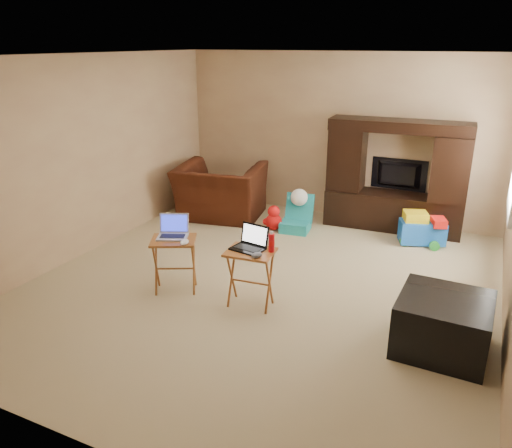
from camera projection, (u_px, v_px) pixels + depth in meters
The scene contains 19 objects.
floor at pixel (263, 284), 5.76m from camera, with size 5.50×5.50×0.00m, color #C9BA8B.
ceiling at pixel (265, 55), 4.89m from camera, with size 5.50×5.50×0.00m, color silver.
wall_back at pixel (338, 137), 7.66m from camera, with size 5.00×5.00×0.00m, color tan.
wall_front at pixel (75, 286), 2.99m from camera, with size 5.00×5.00×0.00m, color tan.
wall_left at pixel (85, 157), 6.33m from camera, with size 5.50×5.50×0.00m, color tan.
entertainment_center at pixel (396, 176), 7.19m from camera, with size 1.96×0.49×1.60m, color black.
television at pixel (398, 175), 7.37m from camera, with size 0.81×0.11×0.47m, color black.
recliner at pixel (221, 192), 7.81m from camera, with size 1.28×1.12×0.83m, color #411B0D.
child_rocker at pixel (296, 214), 7.26m from camera, with size 0.41×0.46×0.54m, color teal, non-canonical shape.
plush_toy at pixel (274, 218), 7.34m from camera, with size 0.34×0.28×0.38m, color red, non-canonical shape.
push_toy at pixel (422, 228), 6.81m from camera, with size 0.61×0.43×0.46m, color blue, non-canonical shape.
ottoman at pixel (443, 324), 4.46m from camera, with size 0.78×0.78×0.50m, color black.
tray_table_left at pixel (175, 265), 5.50m from camera, with size 0.48×0.38×0.62m, color brown.
tray_table_right at pixel (250, 279), 5.18m from camera, with size 0.48×0.38×0.62m, color #AD562A.
laptop_left at pixel (172, 228), 5.39m from camera, with size 0.32×0.27×0.24m, color #A9AAAE.
laptop_right at pixel (247, 239), 5.07m from camera, with size 0.33×0.27×0.24m, color black.
mouse_left at pixel (185, 242), 5.25m from camera, with size 0.08×0.13×0.05m, color silver.
mouse_right at pixel (257, 255), 4.91m from camera, with size 0.08×0.13×0.05m, color #3B3B3F.
water_bottle at pixel (271, 243), 5.03m from camera, with size 0.06×0.06×0.19m, color red.
Camera 1 is at (2.13, -4.71, 2.63)m, focal length 35.00 mm.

